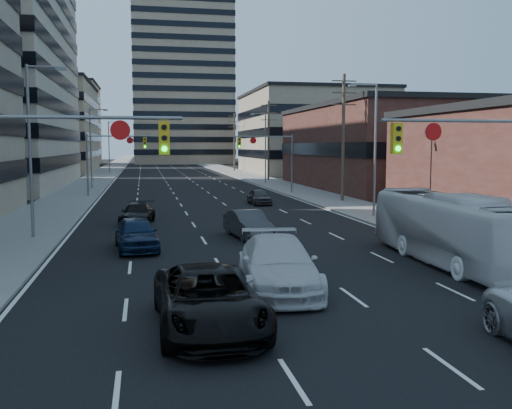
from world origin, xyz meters
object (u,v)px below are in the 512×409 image
Objects in this scene: black_pickup at (209,299)px; sedan_blue at (136,234)px; white_van at (278,264)px; transit_bus at (451,229)px.

black_pickup is 1.29× the size of sedan_blue.
transit_bus reaches higher than white_van.
transit_bus is at bearing 25.48° from white_van.
white_van is at bearing -66.29° from sedan_blue.
transit_bus is (7.98, 2.76, 0.59)m from white_van.
sedan_blue is at bearing 98.34° from black_pickup.
transit_bus is at bearing -29.99° from sedan_blue.
transit_bus reaches higher than black_pickup.
white_van reaches higher than sedan_blue.
black_pickup is at bearing -147.00° from transit_bus.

